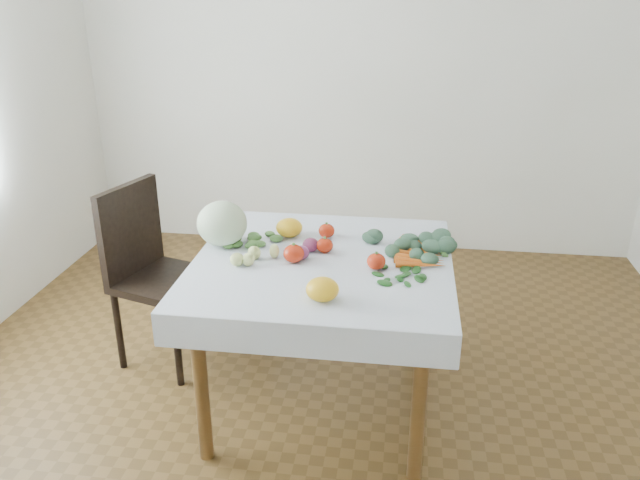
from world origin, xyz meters
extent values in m
plane|color=brown|center=(0.00, 0.00, 0.00)|extent=(4.00, 4.00, 0.00)
cube|color=white|center=(0.00, 2.00, 1.35)|extent=(4.00, 0.04, 2.70)
cube|color=brown|center=(0.00, 0.00, 0.73)|extent=(1.00, 1.00, 0.04)
cylinder|color=brown|center=(-0.44, -0.44, 0.35)|extent=(0.06, 0.06, 0.71)
cylinder|color=brown|center=(0.44, -0.44, 0.35)|extent=(0.06, 0.06, 0.71)
cylinder|color=brown|center=(-0.44, 0.44, 0.35)|extent=(0.06, 0.06, 0.71)
cylinder|color=brown|center=(0.44, 0.44, 0.35)|extent=(0.06, 0.06, 0.71)
cube|color=white|center=(0.00, 0.00, 0.75)|extent=(1.12, 1.12, 0.01)
cube|color=black|center=(-0.85, 0.27, 0.46)|extent=(0.54, 0.54, 0.04)
cube|color=black|center=(-1.04, 0.33, 0.72)|extent=(0.16, 0.42, 0.47)
cylinder|color=black|center=(-1.08, 0.15, 0.22)|extent=(0.04, 0.04, 0.44)
cylinder|color=black|center=(-0.73, 0.04, 0.22)|extent=(0.04, 0.04, 0.44)
cylinder|color=black|center=(-0.98, 0.50, 0.22)|extent=(0.04, 0.04, 0.44)
cylinder|color=black|center=(-0.62, 0.39, 0.22)|extent=(0.04, 0.04, 0.44)
ellipsoid|color=silver|center=(-0.48, 0.11, 0.86)|extent=(0.30, 0.30, 0.21)
ellipsoid|color=#B1220B|center=(-0.02, 0.26, 0.79)|extent=(0.10, 0.10, 0.07)
ellipsoid|color=#B1220B|center=(0.24, -0.06, 0.79)|extent=(0.11, 0.11, 0.07)
ellipsoid|color=#B1220B|center=(-0.12, -0.04, 0.80)|extent=(0.11, 0.11, 0.08)
ellipsoid|color=#B1220B|center=(0.00, 0.08, 0.79)|extent=(0.08, 0.08, 0.07)
ellipsoid|color=yellow|center=(-0.19, 0.25, 0.80)|extent=(0.16, 0.16, 0.09)
ellipsoid|color=yellow|center=(0.05, -0.37, 0.80)|extent=(0.15, 0.15, 0.09)
ellipsoid|color=#551836|center=(-0.09, -0.01, 0.79)|extent=(0.10, 0.10, 0.06)
ellipsoid|color=#551836|center=(-0.07, 0.08, 0.79)|extent=(0.09, 0.09, 0.06)
ellipsoid|color=#C8D37A|center=(-0.28, -0.06, 0.78)|extent=(0.05, 0.05, 0.05)
ellipsoid|color=#C8D37A|center=(-0.31, -0.05, 0.78)|extent=(0.05, 0.05, 0.05)
ellipsoid|color=#C8D37A|center=(-0.27, -0.10, 0.78)|extent=(0.05, 0.05, 0.05)
ellipsoid|color=#C8D37A|center=(-0.25, -0.01, 0.78)|extent=(0.05, 0.05, 0.05)
cone|color=orange|center=(0.42, 0.21, 0.77)|extent=(0.20, 0.14, 0.03)
cone|color=orange|center=(0.42, 0.18, 0.77)|extent=(0.21, 0.13, 0.03)
cone|color=orange|center=(0.42, 0.14, 0.77)|extent=(0.21, 0.11, 0.03)
cone|color=orange|center=(0.42, 0.11, 0.77)|extent=(0.21, 0.09, 0.03)
cone|color=orange|center=(0.42, 0.07, 0.77)|extent=(0.22, 0.08, 0.03)
cone|color=orange|center=(0.42, 0.04, 0.77)|extent=(0.22, 0.06, 0.03)
cone|color=orange|center=(0.42, 0.00, 0.77)|extent=(0.22, 0.04, 0.03)
cone|color=orange|center=(0.42, -0.03, 0.77)|extent=(0.22, 0.04, 0.03)
ellipsoid|color=#3D6348|center=(0.41, 0.17, 0.78)|extent=(0.08, 0.08, 0.05)
ellipsoid|color=#3D6348|center=(0.35, 0.18, 0.78)|extent=(0.08, 0.08, 0.05)
ellipsoid|color=#3D6348|center=(0.39, 0.13, 0.78)|extent=(0.08, 0.08, 0.05)
ellipsoid|color=#3D6348|center=(0.40, 0.21, 0.78)|extent=(0.08, 0.08, 0.05)
ellipsoid|color=#3D6348|center=(0.31, 0.14, 0.78)|extent=(0.08, 0.08, 0.05)
ellipsoid|color=#3D6348|center=(0.45, 0.14, 0.78)|extent=(0.08, 0.08, 0.05)
ellipsoid|color=#3D6348|center=(0.34, 0.23, 0.78)|extent=(0.08, 0.08, 0.05)
ellipsoid|color=#3D6348|center=(0.35, 0.08, 0.78)|extent=(0.08, 0.08, 0.05)
ellipsoid|color=#3D6348|center=(0.47, 0.21, 0.78)|extent=(0.08, 0.08, 0.05)
ellipsoid|color=#3D6348|center=(0.26, 0.18, 0.78)|extent=(0.08, 0.08, 0.05)
ellipsoid|color=#3D6348|center=(0.46, 0.08, 0.78)|extent=(0.08, 0.08, 0.05)
ellipsoid|color=#3D6348|center=(0.39, 0.28, 0.78)|extent=(0.08, 0.08, 0.05)
ellipsoid|color=#3D6348|center=(0.26, 0.08, 0.78)|extent=(0.08, 0.08, 0.05)
ellipsoid|color=#3D6348|center=(0.54, 0.16, 0.78)|extent=(0.08, 0.08, 0.05)
ellipsoid|color=#3D6348|center=(0.25, 0.26, 0.78)|extent=(0.08, 0.08, 0.05)
ellipsoid|color=#3D6348|center=(0.39, 0.01, 0.78)|extent=(0.08, 0.08, 0.05)
ellipsoid|color=#1B581E|center=(0.37, -0.12, 0.76)|extent=(0.06, 0.03, 0.01)
ellipsoid|color=#1B581E|center=(0.34, -0.10, 0.76)|extent=(0.06, 0.03, 0.01)
ellipsoid|color=#1B581E|center=(0.35, -0.14, 0.76)|extent=(0.06, 0.03, 0.01)
ellipsoid|color=#1B581E|center=(0.38, -0.09, 0.76)|extent=(0.06, 0.03, 0.01)
ellipsoid|color=#1B581E|center=(0.31, -0.12, 0.76)|extent=(0.06, 0.03, 0.01)
ellipsoid|color=#1B581E|center=(0.40, -0.15, 0.76)|extent=(0.06, 0.03, 0.01)
ellipsoid|color=#1B581E|center=(0.35, -0.07, 0.76)|extent=(0.06, 0.03, 0.01)
ellipsoid|color=#1B581E|center=(0.32, -0.17, 0.76)|extent=(0.06, 0.03, 0.01)
ellipsoid|color=#1B581E|center=(0.43, -0.10, 0.76)|extent=(0.06, 0.03, 0.01)
ellipsoid|color=#1B581E|center=(0.28, -0.08, 0.76)|extent=(0.06, 0.03, 0.01)
ellipsoid|color=#1B581E|center=(0.38, -0.19, 0.76)|extent=(0.06, 0.03, 0.01)
ellipsoid|color=#1B581E|center=(0.40, -0.04, 0.76)|extent=(0.06, 0.03, 0.01)
ellipsoid|color=#1B581E|center=(0.26, -0.15, 0.76)|extent=(0.06, 0.03, 0.01)
ellipsoid|color=#1B581E|center=(0.46, -0.15, 0.76)|extent=(0.06, 0.03, 0.01)
ellipsoid|color=#4D7E3A|center=(-0.33, 0.15, 0.77)|extent=(0.05, 0.05, 0.02)
ellipsoid|color=#4D7E3A|center=(-0.36, 0.17, 0.77)|extent=(0.05, 0.05, 0.02)
ellipsoid|color=#4D7E3A|center=(-0.35, 0.12, 0.77)|extent=(0.05, 0.05, 0.02)
ellipsoid|color=#4D7E3A|center=(-0.31, 0.17, 0.77)|extent=(0.05, 0.05, 0.02)
ellipsoid|color=#4D7E3A|center=(-0.39, 0.16, 0.77)|extent=(0.05, 0.05, 0.02)
ellipsoid|color=#4D7E3A|center=(-0.31, 0.11, 0.77)|extent=(0.05, 0.05, 0.02)
ellipsoid|color=#4D7E3A|center=(-0.34, 0.20, 0.77)|extent=(0.05, 0.05, 0.02)
ellipsoid|color=#4D7E3A|center=(-0.39, 0.11, 0.77)|extent=(0.05, 0.05, 0.02)
ellipsoid|color=#4D7E3A|center=(-0.26, 0.15, 0.77)|extent=(0.05, 0.05, 0.02)
ellipsoid|color=#4D7E3A|center=(-0.41, 0.20, 0.77)|extent=(0.05, 0.05, 0.02)
ellipsoid|color=#4D7E3A|center=(-0.33, 0.07, 0.77)|extent=(0.05, 0.05, 0.02)
ellipsoid|color=#4D7E3A|center=(-0.28, 0.22, 0.77)|extent=(0.05, 0.05, 0.02)
ellipsoid|color=#4D7E3A|center=(-0.45, 0.13, 0.77)|extent=(0.05, 0.05, 0.02)
camera|label=1|loc=(0.33, -2.47, 1.89)|focal=35.00mm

